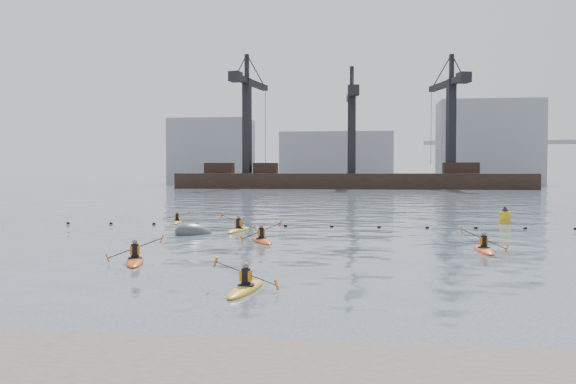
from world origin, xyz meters
name	(u,v)px	position (x,y,z in m)	size (l,w,h in m)	color
ground	(250,300)	(0.00, 0.00, 0.00)	(400.00, 400.00, 0.00)	#333E4B
float_line	(309,226)	(-0.50, 22.53, 0.03)	(33.24, 0.73, 0.24)	black
barge_pier	(350,179)	(-0.22, 110.00, 1.89)	(72.00, 19.30, 29.50)	black
skyline	(364,150)	(2.23, 150.27, 9.25)	(141.00, 28.00, 22.00)	gray
kayaker_0	(135,260)	(-5.85, 6.33, 0.10)	(2.19, 3.32, 1.21)	#BF4512
kayaker_1	(246,287)	(-0.39, 1.34, 0.09)	(2.08, 3.08, 1.10)	gold
kayaker_2	(261,240)	(-2.10, 13.84, 0.10)	(2.06, 3.19, 1.19)	#D24113
kayaker_3	(239,229)	(-4.42, 19.13, 0.10)	(2.31, 3.43, 1.23)	gold
kayaker_4	(484,249)	(8.47, 11.59, 0.10)	(2.19, 3.16, 1.23)	#E34C15
kayaker_5	(177,222)	(-9.85, 24.22, 0.09)	(1.91, 2.90, 0.95)	#C67E17
mooring_buoy	(194,234)	(-6.57, 17.09, 0.00)	(2.44, 1.44, 1.22)	#3F4144
nav_buoy	(505,217)	(12.70, 26.90, 0.42)	(0.75, 0.75, 1.37)	gold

